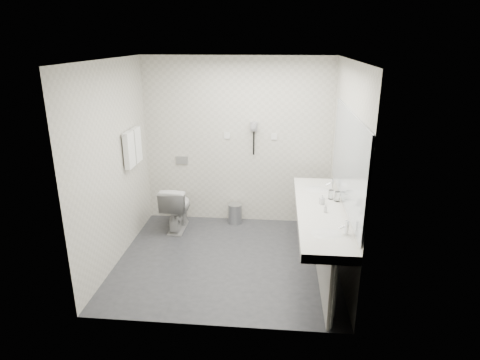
# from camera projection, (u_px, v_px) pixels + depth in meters

# --- Properties ---
(floor) EXTENTS (2.80, 2.80, 0.00)m
(floor) POSITION_uv_depth(u_px,v_px,m) (227.00, 260.00, 5.37)
(floor) COLOR #2B2C31
(floor) RESTS_ON ground
(ceiling) EXTENTS (2.80, 2.80, 0.00)m
(ceiling) POSITION_uv_depth(u_px,v_px,m) (225.00, 60.00, 4.56)
(ceiling) COLOR silver
(ceiling) RESTS_ON wall_back
(wall_back) EXTENTS (2.80, 0.00, 2.80)m
(wall_back) POSITION_uv_depth(u_px,v_px,m) (237.00, 142.00, 6.19)
(wall_back) COLOR beige
(wall_back) RESTS_ON floor
(wall_front) EXTENTS (2.80, 0.00, 2.80)m
(wall_front) POSITION_uv_depth(u_px,v_px,m) (208.00, 211.00, 3.74)
(wall_front) COLOR beige
(wall_front) RESTS_ON floor
(wall_left) EXTENTS (0.00, 2.60, 2.60)m
(wall_left) POSITION_uv_depth(u_px,v_px,m) (113.00, 165.00, 5.09)
(wall_left) COLOR beige
(wall_left) RESTS_ON floor
(wall_right) EXTENTS (0.00, 2.60, 2.60)m
(wall_right) POSITION_uv_depth(u_px,v_px,m) (345.00, 171.00, 4.84)
(wall_right) COLOR beige
(wall_right) RESTS_ON floor
(vanity_counter) EXTENTS (0.55, 2.20, 0.10)m
(vanity_counter) POSITION_uv_depth(u_px,v_px,m) (320.00, 213.00, 4.82)
(vanity_counter) COLOR silver
(vanity_counter) RESTS_ON floor
(vanity_panel) EXTENTS (0.03, 2.15, 0.75)m
(vanity_panel) POSITION_uv_depth(u_px,v_px,m) (320.00, 245.00, 4.96)
(vanity_panel) COLOR gray
(vanity_panel) RESTS_ON floor
(vanity_post_near) EXTENTS (0.06, 0.06, 0.75)m
(vanity_post_near) POSITION_uv_depth(u_px,v_px,m) (333.00, 296.00, 3.98)
(vanity_post_near) COLOR silver
(vanity_post_near) RESTS_ON floor
(vanity_post_far) EXTENTS (0.06, 0.06, 0.75)m
(vanity_post_far) POSITION_uv_depth(u_px,v_px,m) (316.00, 211.00, 5.93)
(vanity_post_far) COLOR silver
(vanity_post_far) RESTS_ON floor
(mirror) EXTENTS (0.02, 2.20, 1.05)m
(mirror) POSITION_uv_depth(u_px,v_px,m) (348.00, 160.00, 4.59)
(mirror) COLOR #B2BCC6
(mirror) RESTS_ON wall_right
(basin_near) EXTENTS (0.40, 0.31, 0.05)m
(basin_near) POSITION_uv_depth(u_px,v_px,m) (326.00, 235.00, 4.20)
(basin_near) COLOR silver
(basin_near) RESTS_ON vanity_counter
(basin_far) EXTENTS (0.40, 0.31, 0.05)m
(basin_far) POSITION_uv_depth(u_px,v_px,m) (316.00, 190.00, 5.42)
(basin_far) COLOR silver
(basin_far) RESTS_ON vanity_counter
(faucet_near) EXTENTS (0.04, 0.04, 0.15)m
(faucet_near) POSITION_uv_depth(u_px,v_px,m) (347.00, 228.00, 4.15)
(faucet_near) COLOR silver
(faucet_near) RESTS_ON vanity_counter
(faucet_far) EXTENTS (0.04, 0.04, 0.15)m
(faucet_far) POSITION_uv_depth(u_px,v_px,m) (332.00, 184.00, 5.38)
(faucet_far) COLOR silver
(faucet_far) RESTS_ON vanity_counter
(soap_bottle_a) EXTENTS (0.07, 0.07, 0.12)m
(soap_bottle_a) POSITION_uv_depth(u_px,v_px,m) (322.00, 199.00, 4.91)
(soap_bottle_a) COLOR silver
(soap_bottle_a) RESTS_ON vanity_counter
(soap_bottle_c) EXTENTS (0.05, 0.05, 0.10)m
(soap_bottle_c) POSITION_uv_depth(u_px,v_px,m) (325.00, 208.00, 4.69)
(soap_bottle_c) COLOR silver
(soap_bottle_c) RESTS_ON vanity_counter
(glass_left) EXTENTS (0.08, 0.08, 0.12)m
(glass_left) POSITION_uv_depth(u_px,v_px,m) (337.00, 196.00, 5.00)
(glass_left) COLOR silver
(glass_left) RESTS_ON vanity_counter
(glass_right) EXTENTS (0.07, 0.07, 0.11)m
(glass_right) POSITION_uv_depth(u_px,v_px,m) (331.00, 195.00, 5.08)
(glass_right) COLOR silver
(glass_right) RESTS_ON vanity_counter
(toilet) EXTENTS (0.39, 0.68, 0.69)m
(toilet) POSITION_uv_depth(u_px,v_px,m) (177.00, 207.00, 6.15)
(toilet) COLOR silver
(toilet) RESTS_ON floor
(flush_plate) EXTENTS (0.18, 0.02, 0.12)m
(flush_plate) POSITION_uv_depth(u_px,v_px,m) (182.00, 160.00, 6.35)
(flush_plate) COLOR #B2B5BA
(flush_plate) RESTS_ON wall_back
(pedal_bin) EXTENTS (0.26, 0.26, 0.29)m
(pedal_bin) POSITION_uv_depth(u_px,v_px,m) (235.00, 214.00, 6.40)
(pedal_bin) COLOR #B2B5BA
(pedal_bin) RESTS_ON floor
(bin_lid) EXTENTS (0.21, 0.21, 0.02)m
(bin_lid) POSITION_uv_depth(u_px,v_px,m) (235.00, 205.00, 6.35)
(bin_lid) COLOR #B2B5BA
(bin_lid) RESTS_ON pedal_bin
(towel_rail) EXTENTS (0.02, 0.62, 0.02)m
(towel_rail) POSITION_uv_depth(u_px,v_px,m) (131.00, 131.00, 5.50)
(towel_rail) COLOR silver
(towel_rail) RESTS_ON wall_left
(towel_near) EXTENTS (0.07, 0.24, 0.48)m
(towel_near) POSITION_uv_depth(u_px,v_px,m) (129.00, 150.00, 5.44)
(towel_near) COLOR white
(towel_near) RESTS_ON towel_rail
(towel_far) EXTENTS (0.07, 0.24, 0.48)m
(towel_far) POSITION_uv_depth(u_px,v_px,m) (136.00, 145.00, 5.71)
(towel_far) COLOR white
(towel_far) RESTS_ON towel_rail
(dryer_cradle) EXTENTS (0.10, 0.04, 0.14)m
(dryer_cradle) POSITION_uv_depth(u_px,v_px,m) (254.00, 126.00, 6.06)
(dryer_cradle) COLOR gray
(dryer_cradle) RESTS_ON wall_back
(dryer_barrel) EXTENTS (0.08, 0.14, 0.08)m
(dryer_barrel) POSITION_uv_depth(u_px,v_px,m) (254.00, 125.00, 5.98)
(dryer_barrel) COLOR gray
(dryer_barrel) RESTS_ON dryer_cradle
(dryer_cord) EXTENTS (0.02, 0.02, 0.35)m
(dryer_cord) POSITION_uv_depth(u_px,v_px,m) (254.00, 143.00, 6.12)
(dryer_cord) COLOR black
(dryer_cord) RESTS_ON dryer_cradle
(switch_plate_a) EXTENTS (0.09, 0.02, 0.09)m
(switch_plate_a) POSITION_uv_depth(u_px,v_px,m) (227.00, 136.00, 6.16)
(switch_plate_a) COLOR silver
(switch_plate_a) RESTS_ON wall_back
(switch_plate_b) EXTENTS (0.09, 0.02, 0.09)m
(switch_plate_b) POSITION_uv_depth(u_px,v_px,m) (274.00, 137.00, 6.09)
(switch_plate_b) COLOR silver
(switch_plate_b) RESTS_ON wall_back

